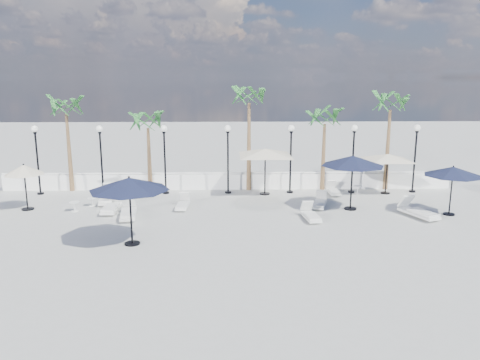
{
  "coord_description": "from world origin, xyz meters",
  "views": [
    {
      "loc": [
        0.06,
        -19.14,
        6.38
      ],
      "look_at": [
        0.59,
        3.1,
        1.5
      ],
      "focal_mm": 35.0,
      "sensor_mm": 36.0,
      "label": 1
    }
  ],
  "objects_px": {
    "lounger_5": "(333,191)",
    "parasol_navy_mid": "(353,161)",
    "lounger_1": "(128,212)",
    "lounger_6": "(418,211)",
    "parasol_navy_left": "(129,184)",
    "parasol_navy_right": "(453,172)",
    "lounger_7": "(311,215)",
    "parasol_cream_sq_b": "(388,154)",
    "parasol_cream_sq_a": "(265,149)",
    "lounger_3": "(183,204)",
    "parasol_cream_small": "(24,170)",
    "lounger_4": "(320,203)",
    "lounger_0": "(108,197)",
    "lounger_2": "(112,206)"
  },
  "relations": [
    {
      "from": "lounger_3",
      "to": "lounger_7",
      "type": "bearing_deg",
      "value": -15.31
    },
    {
      "from": "lounger_5",
      "to": "lounger_6",
      "type": "height_order",
      "value": "lounger_6"
    },
    {
      "from": "parasol_navy_left",
      "to": "parasol_navy_right",
      "type": "height_order",
      "value": "parasol_navy_left"
    },
    {
      "from": "parasol_navy_mid",
      "to": "parasol_navy_right",
      "type": "relative_size",
      "value": 1.16
    },
    {
      "from": "lounger_7",
      "to": "lounger_5",
      "type": "bearing_deg",
      "value": 60.05
    },
    {
      "from": "lounger_4",
      "to": "lounger_1",
      "type": "bearing_deg",
      "value": -153.14
    },
    {
      "from": "parasol_navy_right",
      "to": "parasol_cream_sq_b",
      "type": "height_order",
      "value": "parasol_cream_sq_b"
    },
    {
      "from": "parasol_cream_small",
      "to": "lounger_2",
      "type": "bearing_deg",
      "value": -5.66
    },
    {
      "from": "lounger_2",
      "to": "parasol_navy_mid",
      "type": "height_order",
      "value": "parasol_navy_mid"
    },
    {
      "from": "parasol_navy_right",
      "to": "parasol_cream_small",
      "type": "relative_size",
      "value": 1.15
    },
    {
      "from": "lounger_7",
      "to": "parasol_cream_sq_b",
      "type": "distance_m",
      "value": 7.27
    },
    {
      "from": "lounger_4",
      "to": "parasol_cream_small",
      "type": "relative_size",
      "value": 0.8
    },
    {
      "from": "lounger_1",
      "to": "lounger_4",
      "type": "relative_size",
      "value": 1.17
    },
    {
      "from": "lounger_3",
      "to": "parasol_navy_right",
      "type": "distance_m",
      "value": 12.99
    },
    {
      "from": "parasol_cream_sq_b",
      "to": "parasol_navy_left",
      "type": "bearing_deg",
      "value": -147.91
    },
    {
      "from": "lounger_5",
      "to": "lounger_4",
      "type": "bearing_deg",
      "value": -115.33
    },
    {
      "from": "lounger_2",
      "to": "parasol_cream_sq_a",
      "type": "relative_size",
      "value": 0.36
    },
    {
      "from": "lounger_5",
      "to": "parasol_cream_sq_b",
      "type": "height_order",
      "value": "parasol_cream_sq_b"
    },
    {
      "from": "lounger_6",
      "to": "parasol_navy_left",
      "type": "relative_size",
      "value": 0.72
    },
    {
      "from": "lounger_7",
      "to": "parasol_cream_sq_b",
      "type": "height_order",
      "value": "parasol_cream_sq_b"
    },
    {
      "from": "lounger_5",
      "to": "lounger_0",
      "type": "bearing_deg",
      "value": -172.64
    },
    {
      "from": "lounger_7",
      "to": "parasol_navy_left",
      "type": "distance_m",
      "value": 8.44
    },
    {
      "from": "parasol_cream_small",
      "to": "lounger_0",
      "type": "bearing_deg",
      "value": 19.73
    },
    {
      "from": "lounger_4",
      "to": "lounger_6",
      "type": "bearing_deg",
      "value": -6.37
    },
    {
      "from": "lounger_7",
      "to": "lounger_4",
      "type": "bearing_deg",
      "value": 62.64
    },
    {
      "from": "lounger_3",
      "to": "parasol_navy_mid",
      "type": "distance_m",
      "value": 8.62
    },
    {
      "from": "lounger_6",
      "to": "lounger_4",
      "type": "bearing_deg",
      "value": 134.26
    },
    {
      "from": "lounger_5",
      "to": "parasol_navy_mid",
      "type": "height_order",
      "value": "parasol_navy_mid"
    },
    {
      "from": "lounger_6",
      "to": "lounger_7",
      "type": "bearing_deg",
      "value": 160.97
    },
    {
      "from": "lounger_0",
      "to": "parasol_navy_right",
      "type": "bearing_deg",
      "value": -14.39
    },
    {
      "from": "lounger_7",
      "to": "parasol_navy_mid",
      "type": "bearing_deg",
      "value": 30.1
    },
    {
      "from": "lounger_4",
      "to": "parasol_cream_sq_a",
      "type": "bearing_deg",
      "value": 150.92
    },
    {
      "from": "lounger_5",
      "to": "parasol_cream_sq_b",
      "type": "xyz_separation_m",
      "value": [
        2.97,
        0.07,
        2.03
      ]
    },
    {
      "from": "parasol_cream_sq_a",
      "to": "lounger_1",
      "type": "bearing_deg",
      "value": -147.45
    },
    {
      "from": "lounger_5",
      "to": "parasol_cream_sq_a",
      "type": "relative_size",
      "value": 0.29
    },
    {
      "from": "lounger_7",
      "to": "parasol_cream_sq_b",
      "type": "bearing_deg",
      "value": 37.41
    },
    {
      "from": "lounger_0",
      "to": "lounger_2",
      "type": "xyz_separation_m",
      "value": [
        0.61,
        -1.72,
        -0.01
      ]
    },
    {
      "from": "lounger_5",
      "to": "parasol_cream_sq_a",
      "type": "height_order",
      "value": "parasol_cream_sq_a"
    },
    {
      "from": "lounger_1",
      "to": "parasol_navy_right",
      "type": "xyz_separation_m",
      "value": [
        15.16,
        0.07,
        1.83
      ]
    },
    {
      "from": "lounger_1",
      "to": "lounger_6",
      "type": "relative_size",
      "value": 0.97
    },
    {
      "from": "lounger_0",
      "to": "lounger_7",
      "type": "height_order",
      "value": "lounger_0"
    },
    {
      "from": "lounger_0",
      "to": "lounger_5",
      "type": "distance_m",
      "value": 12.25
    },
    {
      "from": "parasol_cream_small",
      "to": "lounger_1",
      "type": "bearing_deg",
      "value": -15.22
    },
    {
      "from": "parasol_cream_small",
      "to": "parasol_navy_right",
      "type": "bearing_deg",
      "value": -3.82
    },
    {
      "from": "lounger_6",
      "to": "parasol_navy_left",
      "type": "height_order",
      "value": "parasol_navy_left"
    },
    {
      "from": "parasol_navy_left",
      "to": "parasol_cream_small",
      "type": "relative_size",
      "value": 1.34
    },
    {
      "from": "lounger_5",
      "to": "parasol_navy_right",
      "type": "height_order",
      "value": "parasol_navy_right"
    },
    {
      "from": "parasol_cream_sq_a",
      "to": "parasol_cream_sq_b",
      "type": "relative_size",
      "value": 1.17
    },
    {
      "from": "parasol_navy_mid",
      "to": "parasol_cream_sq_b",
      "type": "height_order",
      "value": "parasol_navy_mid"
    },
    {
      "from": "lounger_4",
      "to": "lounger_5",
      "type": "relative_size",
      "value": 1.13
    }
  ]
}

